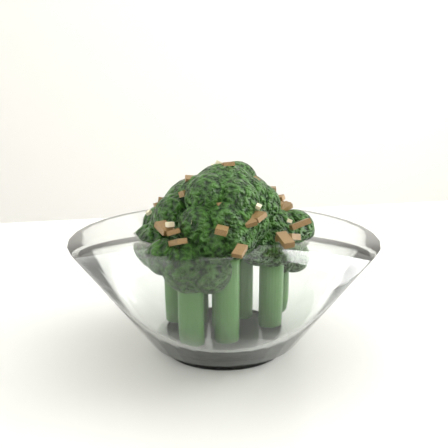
{
  "coord_description": "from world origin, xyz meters",
  "views": [
    {
      "loc": [
        -0.23,
        -0.71,
        0.97
      ],
      "look_at": [
        -0.19,
        -0.23,
        0.85
      ],
      "focal_mm": 50.0,
      "sensor_mm": 36.0,
      "label": 1
    }
  ],
  "objects": [
    {
      "name": "broccoli_dish",
      "position": [
        -0.19,
        -0.23,
        0.81
      ],
      "size": [
        0.24,
        0.24,
        0.15
      ],
      "color": "white",
      "rests_on": "table"
    },
    {
      "name": "table",
      "position": [
        0.03,
        -0.11,
        0.68
      ],
      "size": [
        1.3,
        0.97,
        0.75
      ],
      "color": "white",
      "rests_on": "ground"
    }
  ]
}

